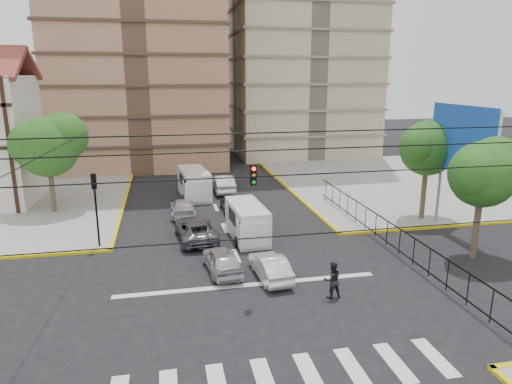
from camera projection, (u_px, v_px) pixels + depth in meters
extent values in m
plane|color=black|center=(253.00, 296.00, 21.29)|extent=(160.00, 160.00, 0.00)
cube|color=gray|center=(416.00, 181.00, 44.12)|extent=(26.00, 26.00, 0.15)
cube|color=silver|center=(287.00, 377.00, 15.59)|extent=(12.00, 2.40, 0.01)
cube|color=silver|center=(249.00, 285.00, 22.42)|extent=(13.00, 0.40, 0.01)
cylinder|color=slate|center=(477.00, 210.00, 27.35)|extent=(0.20, 0.20, 4.00)
cylinder|color=slate|center=(438.00, 194.00, 31.15)|extent=(0.20, 0.20, 4.00)
cube|color=silver|center=(463.00, 139.00, 28.26)|extent=(0.25, 6.00, 4.00)
cube|color=blue|center=(461.00, 139.00, 28.22)|extent=(0.08, 6.20, 4.20)
cylinder|color=#473828|center=(477.00, 223.00, 25.18)|extent=(0.36, 0.36, 4.20)
sphere|color=#194E16|center=(483.00, 174.00, 24.50)|extent=(3.60, 3.60, 3.60)
sphere|color=#194E16|center=(495.00, 163.00, 24.82)|extent=(2.88, 2.88, 2.88)
sphere|color=#194E16|center=(475.00, 173.00, 24.03)|extent=(2.70, 2.70, 2.70)
cylinder|color=#473828|center=(424.00, 189.00, 31.98)|extent=(0.36, 0.36, 4.48)
sphere|color=#194E16|center=(428.00, 148.00, 31.25)|extent=(3.80, 3.80, 3.80)
sphere|color=#194E16|center=(439.00, 139.00, 31.58)|extent=(3.04, 3.04, 3.04)
sphere|color=#194E16|center=(420.00, 146.00, 30.77)|extent=(2.85, 2.85, 2.85)
cylinder|color=#473828|center=(52.00, 186.00, 33.62)|extent=(0.36, 0.36, 4.20)
sphere|color=#194E16|center=(47.00, 147.00, 32.90)|extent=(4.40, 4.40, 4.40)
sphere|color=#194E16|center=(63.00, 137.00, 33.23)|extent=(3.52, 3.52, 3.52)
sphere|color=#194E16|center=(33.00, 145.00, 32.39)|extent=(3.30, 3.30, 3.30)
cylinder|color=black|center=(97.00, 218.00, 26.70)|extent=(0.12, 0.12, 3.50)
cube|color=black|center=(94.00, 181.00, 26.16)|extent=(0.28, 0.22, 0.90)
sphere|color=#FF0C0C|center=(93.00, 176.00, 26.08)|extent=(0.17, 0.17, 0.17)
cube|color=black|center=(253.00, 175.00, 19.84)|extent=(0.28, 0.22, 0.90)
cylinder|color=black|center=(324.00, 233.00, 11.19)|extent=(18.00, 0.03, 0.03)
cube|color=silver|center=(247.00, 221.00, 28.73)|extent=(2.15, 4.81, 2.17)
cube|color=silver|center=(253.00, 233.00, 26.98)|extent=(1.85, 1.23, 1.51)
cube|color=black|center=(254.00, 227.00, 26.53)|extent=(1.74, 0.20, 0.85)
cylinder|color=black|center=(237.00, 242.00, 27.31)|extent=(0.25, 0.66, 0.66)
cylinder|color=black|center=(266.00, 240.00, 27.66)|extent=(0.25, 0.66, 0.66)
cylinder|color=black|center=(230.00, 226.00, 30.17)|extent=(0.25, 0.66, 0.66)
cylinder|color=black|center=(256.00, 224.00, 30.52)|extent=(0.25, 0.66, 0.66)
cube|color=silver|center=(194.00, 183.00, 38.36)|extent=(2.55, 5.28, 2.34)
cube|color=silver|center=(196.00, 191.00, 36.47)|extent=(2.05, 1.42, 1.63)
cube|color=black|center=(196.00, 185.00, 35.99)|extent=(1.89, 0.29, 0.92)
cylinder|color=black|center=(184.00, 198.00, 36.83)|extent=(0.25, 0.71, 0.71)
cylinder|color=black|center=(208.00, 197.00, 37.20)|extent=(0.25, 0.71, 0.71)
cylinder|color=black|center=(182.00, 189.00, 39.92)|extent=(0.25, 0.71, 0.71)
cylinder|color=black|center=(204.00, 188.00, 40.30)|extent=(0.25, 0.71, 0.71)
imported|color=#B8B9BD|center=(222.00, 260.00, 23.76)|extent=(1.99, 4.07, 1.34)
imported|color=white|center=(270.00, 266.00, 23.07)|extent=(1.60, 3.86, 1.24)
imported|color=slate|center=(196.00, 230.00, 28.41)|extent=(2.62, 5.00, 1.34)
imported|color=silver|center=(183.00, 207.00, 33.35)|extent=(1.80, 4.30, 1.24)
imported|color=#252527|center=(232.00, 204.00, 34.26)|extent=(1.51, 3.69, 1.25)
imported|color=silver|center=(223.00, 184.00, 40.07)|extent=(1.64, 4.67, 1.54)
imported|color=black|center=(332.00, 280.00, 20.95)|extent=(0.88, 0.70, 1.77)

